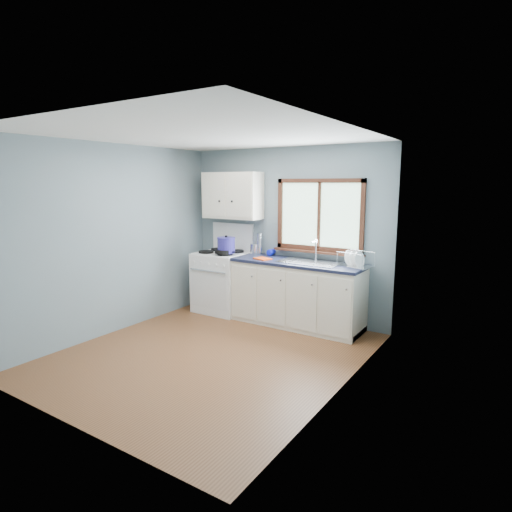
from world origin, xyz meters
The scene contains 19 objects.
floor centered at (0.00, 0.00, -0.01)m, with size 3.20×3.60×0.02m, color brown.
ceiling centered at (0.00, 0.00, 2.51)m, with size 3.20×3.60×0.02m, color white.
wall_back centered at (0.00, 1.81, 1.25)m, with size 3.20×0.02×2.50m, color gray.
wall_front centered at (0.00, -1.81, 1.25)m, with size 3.20×0.02×2.50m, color gray.
wall_left centered at (-1.61, 0.00, 1.25)m, with size 0.02×3.60×2.50m, color gray.
wall_right centered at (1.61, 0.00, 1.25)m, with size 0.02×3.60×2.50m, color gray.
gas_range centered at (-0.95, 1.47, 0.49)m, with size 0.76×0.69×1.36m.
base_cabinets centered at (0.36, 1.49, 0.41)m, with size 1.85×0.60×0.88m.
countertop centered at (0.36, 1.49, 0.90)m, with size 1.89×0.64×0.04m, color black.
sink centered at (0.54, 1.49, 0.86)m, with size 0.84×0.46×0.44m.
window centered at (0.54, 1.77, 1.48)m, with size 1.36×0.10×1.03m.
upper_cabinets centered at (-0.85, 1.63, 1.80)m, with size 0.95×0.35×0.70m.
skillet centered at (-0.78, 1.30, 0.99)m, with size 0.42×0.31×0.05m.
stockpot centered at (-0.76, 1.33, 1.08)m, with size 0.29×0.29×0.27m.
utensil_crock centered at (-0.47, 1.66, 1.00)m, with size 0.17×0.17×0.40m.
thermos centered at (-0.39, 1.68, 1.08)m, with size 0.07×0.07×0.32m, color silver.
soap_bottle centered at (-0.20, 1.63, 1.04)m, with size 0.10×0.10×0.25m, color #0D16BC.
dish_towel centered at (-0.13, 1.36, 0.93)m, with size 0.23×0.17×0.02m, color #E34310.
dish_rack centered at (1.16, 1.55, 0.97)m, with size 0.46×0.39×0.21m.
Camera 1 is at (3.03, -3.71, 1.99)m, focal length 30.00 mm.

